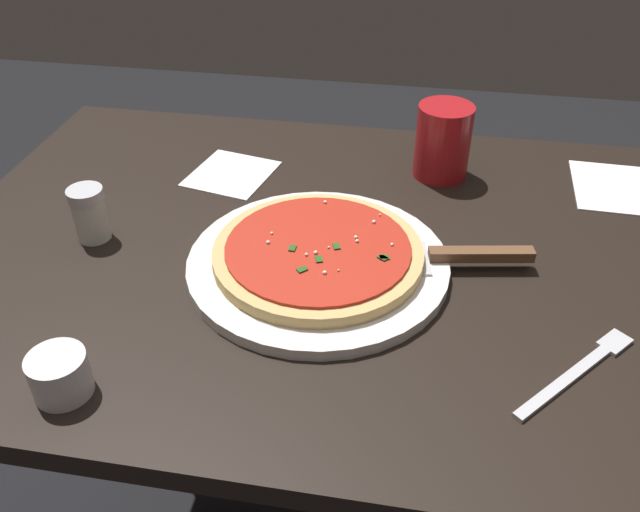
# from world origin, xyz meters

# --- Properties ---
(restaurant_table) EXTENTS (1.03, 0.73, 0.78)m
(restaurant_table) POSITION_xyz_m (0.00, 0.00, 0.62)
(restaurant_table) COLOR black
(restaurant_table) RESTS_ON ground_plane
(serving_plate) EXTENTS (0.33, 0.33, 0.01)m
(serving_plate) POSITION_xyz_m (-0.00, 0.05, 0.78)
(serving_plate) COLOR white
(serving_plate) RESTS_ON restaurant_table
(pizza) EXTENTS (0.26, 0.26, 0.02)m
(pizza) POSITION_xyz_m (-0.00, 0.05, 0.80)
(pizza) COLOR #DBB26B
(pizza) RESTS_ON serving_plate
(pizza_server) EXTENTS (0.22, 0.08, 0.01)m
(pizza_server) POSITION_xyz_m (-0.16, 0.02, 0.80)
(pizza_server) COLOR silver
(pizza_server) RESTS_ON serving_plate
(cup_tall_drink) EXTENTS (0.08, 0.08, 0.11)m
(cup_tall_drink) POSITION_xyz_m (-0.14, -0.22, 0.83)
(cup_tall_drink) COLOR #B2191E
(cup_tall_drink) RESTS_ON restaurant_table
(cup_small_sauce) EXTENTS (0.06, 0.06, 0.05)m
(cup_small_sauce) POSITION_xyz_m (0.22, 0.29, 0.80)
(cup_small_sauce) COLOR silver
(cup_small_sauce) RESTS_ON restaurant_table
(napkin_folded_right) EXTENTS (0.14, 0.15, 0.00)m
(napkin_folded_right) POSITION_xyz_m (0.17, -0.16, 0.78)
(napkin_folded_right) COLOR white
(napkin_folded_right) RESTS_ON restaurant_table
(napkin_loose_left) EXTENTS (0.15, 0.15, 0.00)m
(napkin_loose_left) POSITION_xyz_m (-0.41, -0.22, 0.78)
(napkin_loose_left) COLOR white
(napkin_loose_left) RESTS_ON restaurant_table
(fork) EXTENTS (0.14, 0.15, 0.00)m
(fork) POSITION_xyz_m (-0.30, 0.17, 0.78)
(fork) COLOR silver
(fork) RESTS_ON restaurant_table
(parmesan_shaker) EXTENTS (0.05, 0.05, 0.07)m
(parmesan_shaker) POSITION_xyz_m (0.31, 0.03, 0.81)
(parmesan_shaker) COLOR silver
(parmesan_shaker) RESTS_ON restaurant_table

